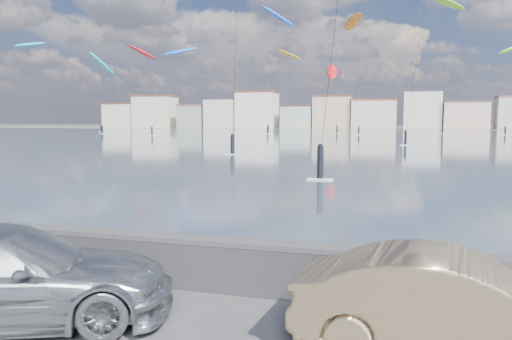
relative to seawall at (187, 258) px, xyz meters
The scene contains 15 objects.
bay_water 88.80m from the seawall, 90.00° to the left, with size 500.00×177.00×0.00m, color #354960.
far_shore_strip 197.30m from the seawall, 90.00° to the left, with size 500.00×60.00×0.00m, color #4C473D.
seawall is the anchor object (origin of this frame).
far_buildings 183.39m from the seawall, 89.59° to the left, with size 240.79×13.26×14.60m.
car_silver 3.19m from the seawall, 132.15° to the right, with size 2.17×5.33×1.55m, color #ABAFB3.
car_champagne 4.92m from the seawall, 18.95° to the right, with size 1.52×4.35×1.43m, color tan.
kitesurfer_0 124.18m from the seawall, 96.42° to the left, with size 5.34×13.83×18.60m.
kitesurfer_3 124.76m from the seawall, 102.94° to the left, with size 9.59×16.23×32.86m.
kitesurfer_4 114.26m from the seawall, 93.89° to the left, with size 6.47×12.75×27.98m.
kitesurfer_5 129.11m from the seawall, 119.35° to the left, with size 7.98×18.02×23.53m.
kitesurfer_7 146.96m from the seawall, 123.75° to the left, with size 6.75×12.06×23.68m.
kitesurfer_9 112.20m from the seawall, 114.83° to the left, with size 8.58×16.97×20.99m.
kitesurfer_13 132.08m from the seawall, 131.50° to the left, with size 7.33×19.14×23.30m.
kitesurfer_14 162.04m from the seawall, 101.98° to the left, with size 9.92×13.55×27.92m.
kitesurfer_15 130.51m from the seawall, 83.78° to the left, with size 9.25×7.98×35.07m.
Camera 1 is at (3.90, -5.95, 3.23)m, focal length 35.00 mm.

